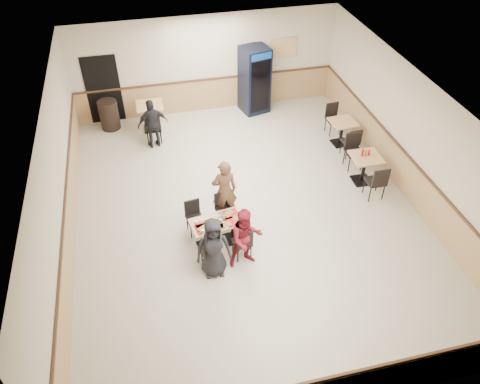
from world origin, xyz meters
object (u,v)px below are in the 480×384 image
object	(u,v)px
diner_woman_right	(246,238)
back_table	(151,113)
pepsi_cooler	(255,80)
diner_woman_left	(213,248)
trash_bin	(109,115)
main_table	(220,228)
side_table_far	(342,129)
diner_man_opposite	(224,191)
lone_diner	(153,124)
side_table_near	(365,165)

from	to	relation	value
diner_woman_right	back_table	size ratio (longest dim) A/B	1.78
back_table	pepsi_cooler	distance (m)	3.31
diner_woman_left	pepsi_cooler	distance (m)	6.78
diner_woman_left	trash_bin	distance (m)	6.55
diner_woman_left	trash_bin	world-z (taller)	diner_woman_left
back_table	diner_woman_right	bearing A→B (deg)	-76.09
main_table	side_table_far	size ratio (longest dim) A/B	1.79
diner_woman_left	diner_man_opposite	bearing A→B (deg)	72.82
lone_diner	pepsi_cooler	world-z (taller)	pepsi_cooler
diner_woman_right	main_table	bearing A→B (deg)	116.36
diner_woman_left	diner_man_opposite	xyz separation A→B (m)	(0.57, 1.60, 0.08)
side_table_near	pepsi_cooler	distance (m)	4.58
diner_woman_right	side_table_far	xyz separation A→B (m)	(3.73, 3.76, -0.24)
main_table	diner_woman_right	distance (m)	0.86
diner_woman_right	side_table_near	xyz separation A→B (m)	(3.59, 2.00, -0.21)
lone_diner	back_table	xyz separation A→B (m)	(0.00, 0.93, -0.18)
diner_man_opposite	lone_diner	distance (m)	3.62
diner_woman_left	pepsi_cooler	bearing A→B (deg)	70.59
diner_woman_left	trash_bin	xyz separation A→B (m)	(-1.94, 6.25, -0.28)
main_table	diner_woman_right	size ratio (longest dim) A/B	0.90
diner_man_opposite	trash_bin	world-z (taller)	diner_man_opposite
trash_bin	main_table	bearing A→B (deg)	-67.81
diner_woman_left	lone_diner	distance (m)	5.03
diner_woman_right	pepsi_cooler	distance (m)	6.46
diner_man_opposite	pepsi_cooler	bearing A→B (deg)	-113.74
side_table_far	diner_man_opposite	bearing A→B (deg)	-149.62
diner_woman_left	side_table_far	xyz separation A→B (m)	(4.42, 3.86, -0.24)
diner_man_opposite	lone_diner	size ratio (longest dim) A/B	1.11
lone_diner	trash_bin	distance (m)	1.78
lone_diner	trash_bin	bearing A→B (deg)	-57.78
pepsi_cooler	back_table	bearing A→B (deg)	173.47
main_table	lone_diner	bearing A→B (deg)	95.38
diner_woman_left	lone_diner	xyz separation A→B (m)	(-0.74, 4.98, 0.00)
pepsi_cooler	trash_bin	xyz separation A→B (m)	(-4.45, -0.04, -0.59)
main_table	lone_diner	world-z (taller)	lone_diner
side_table_near	pepsi_cooler	world-z (taller)	pepsi_cooler
diner_woman_right	back_table	world-z (taller)	diner_woman_right
side_table_near	side_table_far	world-z (taller)	side_table_near
side_table_far	diner_woman_right	bearing A→B (deg)	-134.78
main_table	side_table_far	xyz separation A→B (m)	(4.14, 3.06, 0.05)
side_table_far	pepsi_cooler	size ratio (longest dim) A/B	0.36
diner_woman_left	side_table_near	size ratio (longest dim) A/B	1.86
diner_man_opposite	trash_bin	xyz separation A→B (m)	(-2.51, 4.66, -0.36)
side_table_near	trash_bin	world-z (taller)	trash_bin
side_table_near	trash_bin	size ratio (longest dim) A/B	0.87
main_table	diner_man_opposite	distance (m)	0.92
diner_woman_right	lone_diner	bearing A→B (deg)	102.03
diner_woman_left	diner_woman_right	size ratio (longest dim) A/B	0.99
diner_woman_left	diner_woman_right	distance (m)	0.70
diner_woman_left	diner_man_opposite	size ratio (longest dim) A/B	0.90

